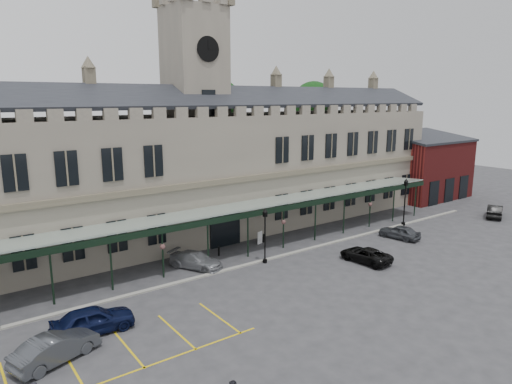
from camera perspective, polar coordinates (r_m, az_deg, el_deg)
ground at (r=35.17m, az=5.88°, el=-11.25°), size 140.00×140.00×0.00m
station_building at (r=46.01m, az=-7.29°, el=2.60°), size 60.00×10.36×17.30m
clock_tower at (r=45.52m, az=-7.56°, el=10.90°), size 5.60×5.60×24.80m
canopy at (r=39.88m, az=-1.24°, el=-4.72°), size 50.00×4.10×4.30m
brick_annex at (r=67.60m, az=20.26°, el=2.89°), size 12.40×8.36×9.23m
kerb at (r=39.11m, az=0.44°, el=-8.67°), size 60.00×0.40×0.12m
parking_markings at (r=27.44m, az=-15.40°, el=-18.67°), size 16.00×6.00×0.01m
tree_behind_mid at (r=57.33m, az=-4.81°, el=10.81°), size 6.00×6.00×16.00m
tree_behind_right at (r=67.06m, az=7.17°, el=10.89°), size 6.00×6.00×16.00m
lamp_post_mid at (r=38.11m, az=1.14°, el=-4.87°), size 0.45×0.45×4.74m
lamp_post_right at (r=51.78m, az=18.14°, el=-0.69°), size 0.49×0.49×5.20m
traffic_cone at (r=41.98m, az=14.49°, el=-7.25°), size 0.40×0.40×0.64m
sign_board at (r=43.64m, az=0.49°, el=-5.75°), size 0.69×0.26×1.21m
bollard_left at (r=40.63m, az=-4.67°, el=-7.35°), size 0.16×0.16×0.88m
bollard_right at (r=44.10m, az=0.94°, el=-5.80°), size 0.15×0.15×0.83m
car_left_a at (r=29.58m, az=-19.72°, el=-14.81°), size 4.86×2.13×1.63m
car_left_b at (r=27.48m, az=-23.75°, el=-17.42°), size 4.88×3.06×1.52m
car_taxi at (r=37.97m, az=-7.53°, el=-8.44°), size 3.85×4.92×1.33m
car_van at (r=40.05m, az=13.52°, el=-7.65°), size 2.51×4.71×1.26m
car_right_a at (r=47.35m, az=17.48°, el=-4.78°), size 2.28×4.24×1.37m
car_right_b at (r=59.95m, az=27.69°, el=-2.11°), size 4.77×3.33×1.49m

